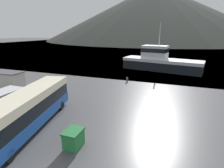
{
  "coord_description": "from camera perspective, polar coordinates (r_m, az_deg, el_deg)",
  "views": [
    {
      "loc": [
        9.38,
        -4.75,
        8.28
      ],
      "look_at": [
        2.32,
        14.94,
        2.0
      ],
      "focal_mm": 28.0,
      "sensor_mm": 36.0,
      "label": 1
    }
  ],
  "objects": [
    {
      "name": "mooring_bollard",
      "position": [
        29.94,
        4.97,
        1.55
      ],
      "size": [
        0.35,
        0.35,
        0.88
      ],
      "color": "#4C4C51",
      "rests_on": "ground"
    },
    {
      "name": "delivery_van",
      "position": [
        21.63,
        -31.16,
        -4.69
      ],
      "size": [
        2.2,
        6.33,
        2.42
      ],
      "rotation": [
        0.0,
        0.0,
        0.01
      ],
      "color": "silver",
      "rests_on": "ground"
    },
    {
      "name": "dock_kiosk",
      "position": [
        30.99,
        -29.88,
        1.25
      ],
      "size": [
        3.32,
        2.56,
        2.38
      ],
      "color": "beige",
      "rests_on": "ground"
    },
    {
      "name": "storage_bin",
      "position": [
        13.83,
        -12.45,
        -16.98
      ],
      "size": [
        1.22,
        1.53,
        1.37
      ],
      "color": "#287F3D",
      "rests_on": "ground"
    },
    {
      "name": "water_surface",
      "position": [
        149.32,
        16.53,
        12.88
      ],
      "size": [
        240.0,
        240.0,
        0.0
      ],
      "primitive_type": "plane",
      "color": "#3D5160",
      "rests_on": "ground"
    },
    {
      "name": "tour_bus",
      "position": [
        16.92,
        -25.65,
        -7.32
      ],
      "size": [
        4.85,
        12.06,
        3.33
      ],
      "rotation": [
        0.0,
        0.0,
        0.21
      ],
      "color": "#194799",
      "rests_on": "ground"
    },
    {
      "name": "hill_backdrop",
      "position": [
        203.46,
        13.66,
        21.62
      ],
      "size": [
        220.9,
        220.9,
        54.38
      ],
      "primitive_type": "cone",
      "color": "#2D332D",
      "rests_on": "ground"
    },
    {
      "name": "fishing_boat",
      "position": [
        40.34,
        15.42,
        7.17
      ],
      "size": [
        17.46,
        7.7,
        10.13
      ],
      "rotation": [
        0.0,
        0.0,
        4.52
      ],
      "color": "black",
      "rests_on": "water_surface"
    }
  ]
}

